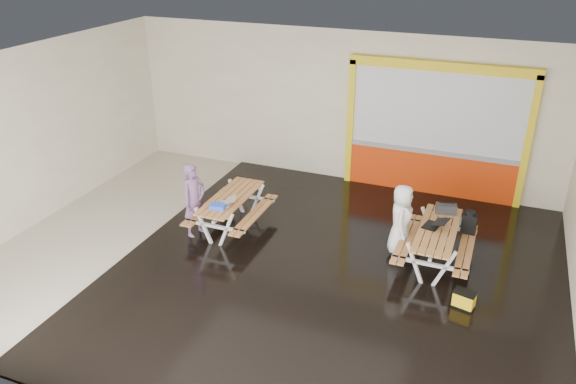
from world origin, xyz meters
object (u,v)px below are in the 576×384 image
at_px(picnic_table_right, 437,237).
at_px(fluke_bag, 464,300).
at_px(person_left, 194,200).
at_px(laptop_right, 435,224).
at_px(backpack, 469,222).
at_px(toolbox, 446,209).
at_px(blue_pouch, 218,206).
at_px(person_right, 401,219).
at_px(dark_case, 408,254).
at_px(picnic_table_left, 231,204).
at_px(laptop_left, 227,202).

distance_m(picnic_table_right, fluke_bag, 1.36).
height_order(person_left, fluke_bag, person_left).
bearing_deg(laptop_right, backpack, 44.16).
bearing_deg(toolbox, laptop_right, -99.76).
bearing_deg(picnic_table_right, blue_pouch, -169.92).
bearing_deg(person_right, dark_case, -108.63).
relative_size(toolbox, dark_case, 1.15).
bearing_deg(fluke_bag, person_right, 137.12).
distance_m(laptop_right, fluke_bag, 1.50).
height_order(picnic_table_left, backpack, backpack).
xyz_separation_m(toolbox, fluke_bag, (0.58, -1.81, -0.64)).
xyz_separation_m(picnic_table_right, person_right, (-0.65, 0.05, 0.20)).
height_order(picnic_table_left, picnic_table_right, picnic_table_right).
relative_size(blue_pouch, dark_case, 0.79).
bearing_deg(laptop_right, person_left, -171.31).
xyz_separation_m(laptop_left, dark_case, (3.38, 0.50, -0.66)).
height_order(laptop_right, fluke_bag, laptop_right).
distance_m(person_left, laptop_left, 0.64).
relative_size(laptop_right, fluke_bag, 1.23).
xyz_separation_m(person_right, toolbox, (0.70, 0.62, 0.05)).
distance_m(picnic_table_right, toolbox, 0.72).
bearing_deg(laptop_left, laptop_right, 8.12).
height_order(toolbox, backpack, toolbox).
bearing_deg(dark_case, toolbox, 52.07).
bearing_deg(picnic_table_right, person_right, 175.77).
bearing_deg(person_left, laptop_left, -64.19).
height_order(laptop_right, blue_pouch, laptop_right).
bearing_deg(person_left, picnic_table_right, -68.32).
xyz_separation_m(laptop_left, backpack, (4.33, 1.07, -0.10)).
xyz_separation_m(person_left, laptop_left, (0.63, 0.13, 0.01)).
distance_m(picnic_table_right, person_right, 0.69).
xyz_separation_m(person_left, fluke_bag, (5.11, -0.51, -0.58)).
distance_m(picnic_table_right, blue_pouch, 4.00).
bearing_deg(fluke_bag, blue_pouch, 174.45).
relative_size(picnic_table_left, laptop_right, 3.90).
bearing_deg(dark_case, laptop_right, 5.34).
distance_m(laptop_left, toolbox, 4.06).
distance_m(picnic_table_left, dark_case, 3.50).
distance_m(blue_pouch, dark_case, 3.59).
relative_size(laptop_left, toolbox, 0.99).
xyz_separation_m(laptop_right, toolbox, (0.11, 0.62, 0.03)).
bearing_deg(picnic_table_right, laptop_left, -172.72).
height_order(laptop_left, fluke_bag, laptop_left).
bearing_deg(person_right, person_left, 93.03).
relative_size(person_right, dark_case, 3.75).
xyz_separation_m(picnic_table_left, laptop_right, (3.87, 0.21, 0.23)).
bearing_deg(backpack, person_left, -166.36).
relative_size(picnic_table_right, laptop_left, 4.66).
distance_m(picnic_table_left, blue_pouch, 0.58).
bearing_deg(backpack, dark_case, -149.20).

